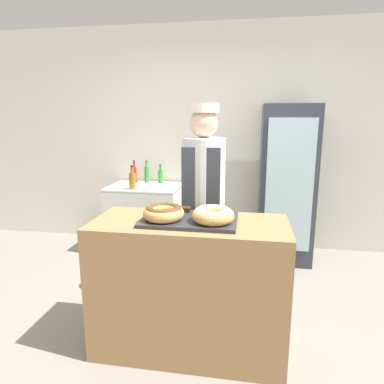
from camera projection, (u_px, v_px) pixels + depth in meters
name	position (u px, v px, depth m)	size (l,w,h in m)	color
ground_plane	(190.00, 345.00, 2.47)	(14.00, 14.00, 0.00)	gray
wall_back	(219.00, 139.00, 4.24)	(8.00, 0.06, 2.70)	silver
display_counter	(190.00, 286.00, 2.37)	(1.31, 0.58, 0.93)	#997047
serving_tray	(190.00, 220.00, 2.27)	(0.63, 0.41, 0.02)	#2D2D33
donut_chocolate_glaze	(164.00, 212.00, 2.23)	(0.27, 0.27, 0.09)	tan
donut_light_glaze	(213.00, 214.00, 2.18)	(0.27, 0.27, 0.09)	tan
brownie_back_left	(185.00, 209.00, 2.42)	(0.07, 0.07, 0.03)	#382111
brownie_back_right	(202.00, 210.00, 2.41)	(0.07, 0.07, 0.03)	#382111
baker_person	(203.00, 204.00, 2.80)	(0.35, 0.35, 1.72)	#4C4C51
beverage_fridge	(286.00, 184.00, 3.83)	(0.59, 0.59, 1.75)	#333842
chest_freezer	(146.00, 218.00, 4.21)	(0.85, 0.65, 0.80)	silver
bottle_red	(134.00, 174.00, 4.32)	(0.06, 0.06, 0.28)	red
bottle_green	(147.00, 174.00, 4.33)	(0.06, 0.06, 0.27)	#2D8C38
bottle_amber	(132.00, 180.00, 3.93)	(0.08, 0.08, 0.27)	#99661E
bottle_green_b	(161.00, 176.00, 4.28)	(0.06, 0.06, 0.23)	#2D8C38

